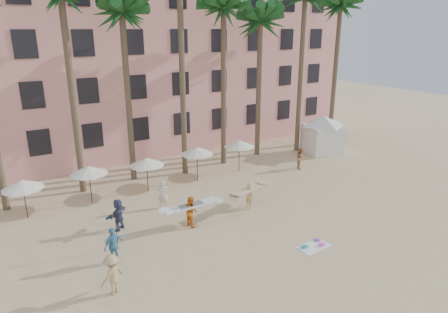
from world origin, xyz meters
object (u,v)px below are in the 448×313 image
carrier_yellow (250,193)px  carrier_white (191,210)px  cabana (323,131)px  pink_hotel (168,61)px

carrier_yellow → carrier_white: bearing=-177.7°
carrier_white → cabana: bearing=20.8°
cabana → carrier_white: size_ratio=1.65×
cabana → carrier_white: cabana is taller
cabana → pink_hotel: bearing=125.7°
pink_hotel → carrier_yellow: 21.15m
pink_hotel → carrier_yellow: bearing=-99.8°
cabana → carrier_yellow: 14.49m
cabana → carrier_yellow: (-12.96, -6.40, -1.04)m
cabana → carrier_yellow: bearing=-153.7°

